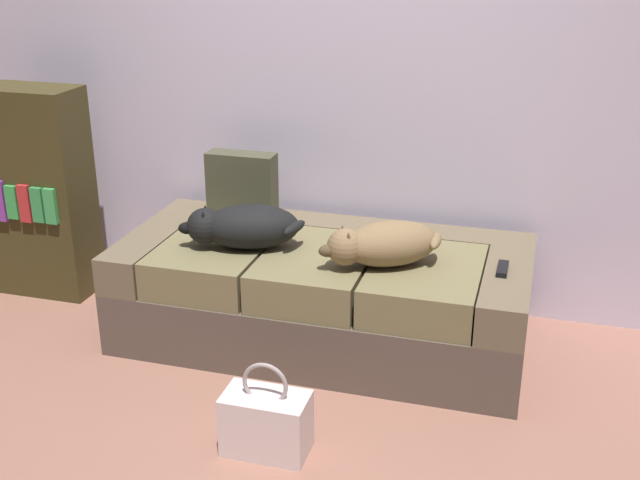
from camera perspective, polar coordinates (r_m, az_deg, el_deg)
name	(u,v)px	position (r m, az deg, el deg)	size (l,w,h in m)	color
ground_plane	(243,473)	(3.03, -5.50, -16.23)	(10.00, 10.00, 0.00)	#9A6654
back_wall	(356,26)	(3.96, 2.56, 15.07)	(6.40, 0.10, 2.80)	silver
couch	(323,293)	(3.75, 0.22, -3.84)	(1.88, 0.88, 0.48)	brown
dog_dark	(243,226)	(3.63, -5.53, 0.98)	(0.57, 0.37, 0.20)	black
dog_tan	(382,244)	(3.43, 4.49, -0.28)	(0.53, 0.42, 0.19)	olive
tv_remote	(503,269)	(3.48, 12.93, -2.02)	(0.04, 0.15, 0.02)	black
throw_pillow	(242,187)	(3.96, -5.60, 3.83)	(0.34, 0.12, 0.34)	#454430
handbag	(266,422)	(3.05, -3.87, -12.86)	(0.32, 0.18, 0.38)	silver
bookshelf	(36,192)	(4.43, -19.66, 3.27)	(0.56, 0.30, 1.10)	#3F3619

